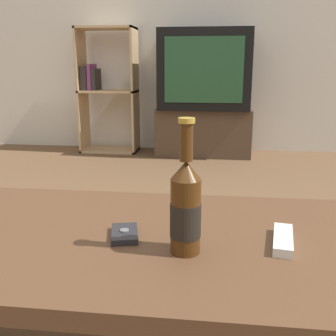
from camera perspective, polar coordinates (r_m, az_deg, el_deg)
back_wall at (r=3.88m, az=4.72°, el=22.02°), size 8.00×0.05×2.60m
coffee_table at (r=0.94m, az=-4.13°, el=-12.85°), size 1.31×0.60×0.42m
tv_stand at (r=3.62m, az=5.14°, el=5.26°), size 0.85×0.39×0.42m
television at (r=3.57m, az=5.34°, el=14.00°), size 0.79×0.52×0.68m
bookshelf at (r=3.78m, az=-9.14°, el=11.31°), size 0.53×0.30×1.13m
beer_bottle at (r=0.79m, az=2.57°, el=-5.70°), size 0.06×0.06×0.28m
cell_phone at (r=0.90m, az=-6.33°, el=-9.46°), size 0.08×0.11×0.02m
remote_control at (r=0.89m, az=16.35°, el=-9.96°), size 0.06×0.15×0.02m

